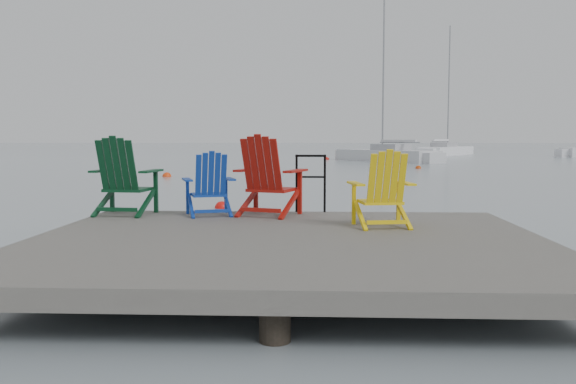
{
  "coord_description": "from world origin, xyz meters",
  "views": [
    {
      "loc": [
        0.33,
        -7.03,
        1.66
      ],
      "look_at": [
        -0.09,
        2.03,
        0.85
      ],
      "focal_mm": 38.0,
      "sensor_mm": 36.0,
      "label": 1
    }
  ],
  "objects_px": {
    "handrail": "(311,177)",
    "chair_blue": "(209,184)",
    "sailboat_mid": "(445,151)",
    "buoy_c": "(418,168)",
    "chair_yellow": "(383,189)",
    "buoy_a": "(222,208)",
    "buoy_d": "(327,159)",
    "chair_green": "(123,177)",
    "chair_red": "(268,176)",
    "sailboat_near": "(387,156)",
    "buoy_b": "(167,177)"
  },
  "relations": [
    {
      "from": "chair_yellow",
      "to": "buoy_b",
      "type": "height_order",
      "value": "chair_yellow"
    },
    {
      "from": "chair_yellow",
      "to": "buoy_a",
      "type": "bearing_deg",
      "value": 106.94
    },
    {
      "from": "chair_yellow",
      "to": "buoy_c",
      "type": "height_order",
      "value": "chair_yellow"
    },
    {
      "from": "chair_red",
      "to": "buoy_d",
      "type": "bearing_deg",
      "value": 106.34
    },
    {
      "from": "chair_yellow",
      "to": "buoy_a",
      "type": "height_order",
      "value": "chair_yellow"
    },
    {
      "from": "buoy_c",
      "to": "chair_green",
      "type": "bearing_deg",
      "value": -109.12
    },
    {
      "from": "chair_green",
      "to": "sailboat_mid",
      "type": "distance_m",
      "value": 53.09
    },
    {
      "from": "sailboat_near",
      "to": "chair_blue",
      "type": "bearing_deg",
      "value": -137.05
    },
    {
      "from": "chair_yellow",
      "to": "sailboat_mid",
      "type": "height_order",
      "value": "sailboat_mid"
    },
    {
      "from": "chair_green",
      "to": "buoy_a",
      "type": "distance_m",
      "value": 5.4
    },
    {
      "from": "sailboat_mid",
      "to": "buoy_d",
      "type": "height_order",
      "value": "sailboat_mid"
    },
    {
      "from": "chair_red",
      "to": "sailboat_near",
      "type": "distance_m",
      "value": 35.19
    },
    {
      "from": "sailboat_near",
      "to": "buoy_b",
      "type": "height_order",
      "value": "sailboat_near"
    },
    {
      "from": "chair_yellow",
      "to": "chair_red",
      "type": "bearing_deg",
      "value": 136.0
    },
    {
      "from": "chair_blue",
      "to": "buoy_c",
      "type": "xyz_separation_m",
      "value": [
        7.17,
        24.47,
        -0.97
      ]
    },
    {
      "from": "sailboat_mid",
      "to": "buoy_b",
      "type": "distance_m",
      "value": 38.88
    },
    {
      "from": "chair_yellow",
      "to": "buoy_b",
      "type": "bearing_deg",
      "value": 103.01
    },
    {
      "from": "chair_red",
      "to": "buoy_b",
      "type": "relative_size",
      "value": 3.07
    },
    {
      "from": "handrail",
      "to": "buoy_d",
      "type": "xyz_separation_m",
      "value": [
        0.93,
        37.55,
        -1.04
      ]
    },
    {
      "from": "chair_yellow",
      "to": "buoy_c",
      "type": "distance_m",
      "value": 26.0
    },
    {
      "from": "buoy_b",
      "to": "buoy_d",
      "type": "distance_m",
      "value": 22.42
    },
    {
      "from": "sailboat_near",
      "to": "buoy_a",
      "type": "relative_size",
      "value": 35.55
    },
    {
      "from": "sailboat_near",
      "to": "buoy_d",
      "type": "bearing_deg",
      "value": 105.29
    },
    {
      "from": "handrail",
      "to": "chair_yellow",
      "type": "relative_size",
      "value": 0.92
    },
    {
      "from": "handrail",
      "to": "buoy_c",
      "type": "bearing_deg",
      "value": 76.67
    },
    {
      "from": "chair_blue",
      "to": "buoy_a",
      "type": "distance_m",
      "value": 5.4
    },
    {
      "from": "sailboat_mid",
      "to": "buoy_c",
      "type": "bearing_deg",
      "value": -72.42
    },
    {
      "from": "chair_green",
      "to": "chair_yellow",
      "type": "distance_m",
      "value": 3.91
    },
    {
      "from": "chair_green",
      "to": "buoy_b",
      "type": "height_order",
      "value": "chair_green"
    },
    {
      "from": "sailboat_mid",
      "to": "buoy_d",
      "type": "xyz_separation_m",
      "value": [
        -11.73,
        -12.73,
        -0.35
      ]
    },
    {
      "from": "buoy_b",
      "to": "buoy_d",
      "type": "height_order",
      "value": "buoy_d"
    },
    {
      "from": "chair_yellow",
      "to": "sailboat_near",
      "type": "distance_m",
      "value": 36.06
    },
    {
      "from": "buoy_b",
      "to": "buoy_d",
      "type": "bearing_deg",
      "value": 71.17
    },
    {
      "from": "sailboat_near",
      "to": "buoy_c",
      "type": "xyz_separation_m",
      "value": [
        0.54,
        -10.26,
        -0.36
      ]
    },
    {
      "from": "chair_blue",
      "to": "chair_red",
      "type": "distance_m",
      "value": 0.87
    },
    {
      "from": "handrail",
      "to": "buoy_b",
      "type": "height_order",
      "value": "handrail"
    },
    {
      "from": "handrail",
      "to": "buoy_a",
      "type": "xyz_separation_m",
      "value": [
        -2.14,
        4.75,
        -1.04
      ]
    },
    {
      "from": "chair_yellow",
      "to": "buoy_c",
      "type": "bearing_deg",
      "value": 70.51
    },
    {
      "from": "sailboat_near",
      "to": "buoy_c",
      "type": "bearing_deg",
      "value": -123.25
    },
    {
      "from": "chair_yellow",
      "to": "buoy_a",
      "type": "xyz_separation_m",
      "value": [
        -3.09,
        6.35,
        -0.99
      ]
    },
    {
      "from": "chair_green",
      "to": "buoy_d",
      "type": "xyz_separation_m",
      "value": [
        3.73,
        38.05,
        -1.08
      ]
    },
    {
      "from": "chair_blue",
      "to": "buoy_d",
      "type": "bearing_deg",
      "value": 68.66
    },
    {
      "from": "sailboat_mid",
      "to": "sailboat_near",
      "type": "bearing_deg",
      "value": -82.64
    },
    {
      "from": "handrail",
      "to": "buoy_a",
      "type": "relative_size",
      "value": 2.72
    },
    {
      "from": "handrail",
      "to": "chair_blue",
      "type": "xyz_separation_m",
      "value": [
        -1.5,
        -0.52,
        -0.07
      ]
    },
    {
      "from": "handrail",
      "to": "chair_red",
      "type": "bearing_deg",
      "value": -141.96
    },
    {
      "from": "chair_yellow",
      "to": "buoy_d",
      "type": "distance_m",
      "value": 39.16
    },
    {
      "from": "buoy_c",
      "to": "chair_red",
      "type": "bearing_deg",
      "value": -104.47
    },
    {
      "from": "sailboat_mid",
      "to": "buoy_c",
      "type": "height_order",
      "value": "sailboat_mid"
    },
    {
      "from": "sailboat_near",
      "to": "buoy_a",
      "type": "height_order",
      "value": "sailboat_near"
    }
  ]
}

